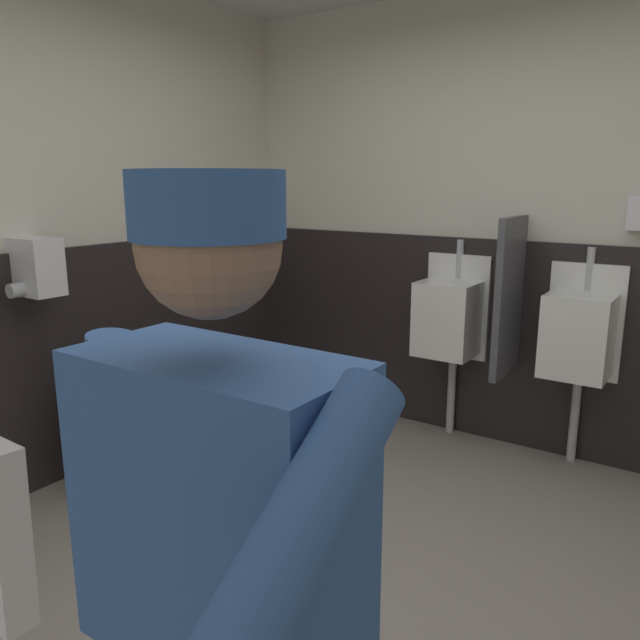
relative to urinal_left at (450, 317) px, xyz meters
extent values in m
cube|color=gray|center=(0.35, -1.72, -0.80)|extent=(4.34, 4.36, 0.04)
cube|color=beige|center=(0.35, 0.22, 0.56)|extent=(4.34, 0.12, 2.67)
cube|color=beige|center=(-1.58, -1.72, 0.56)|extent=(0.12, 4.36, 2.67)
cube|color=black|center=(0.35, 0.14, -0.15)|extent=(3.74, 0.03, 1.25)
cube|color=black|center=(-1.50, -1.72, -0.15)|extent=(0.03, 3.76, 1.25)
cube|color=white|center=(0.00, 0.13, 0.05)|extent=(0.40, 0.05, 0.65)
cube|color=white|center=(0.00, -0.04, 0.00)|extent=(0.34, 0.30, 0.45)
cylinder|color=#B7BABF|center=(0.00, 0.12, 0.34)|extent=(0.04, 0.04, 0.24)
cylinder|color=#B7BABF|center=(0.00, 0.09, -0.50)|extent=(0.05, 0.05, 0.55)
cube|color=white|center=(0.75, 0.13, 0.05)|extent=(0.40, 0.05, 0.65)
cube|color=white|center=(0.75, -0.04, 0.00)|extent=(0.34, 0.30, 0.45)
cylinder|color=#B7BABF|center=(0.75, 0.12, 0.34)|extent=(0.04, 0.04, 0.24)
cylinder|color=#B7BABF|center=(0.75, 0.09, -0.50)|extent=(0.05, 0.05, 0.55)
cube|color=#4C4C51|center=(0.37, -0.07, 0.17)|extent=(0.04, 0.40, 0.90)
cube|color=#335999|center=(0.77, -2.83, 0.29)|extent=(0.48, 0.24, 0.52)
cylinder|color=#335999|center=(0.48, -2.83, 0.28)|extent=(0.17, 0.09, 0.56)
cylinder|color=#335999|center=(1.05, -3.05, 0.40)|extent=(0.09, 0.50, 0.39)
sphere|color=#8C664C|center=(0.77, -2.83, 0.73)|extent=(0.22, 0.22, 0.22)
cylinder|color=#335999|center=(0.77, -2.83, 0.79)|extent=(0.23, 0.23, 0.10)
cylinder|color=#38383D|center=(-1.17, -1.56, -0.44)|extent=(0.40, 0.40, 0.68)
cube|color=silver|center=(-1.40, -1.80, 0.41)|extent=(0.24, 0.16, 0.28)
cylinder|color=#B7BABF|center=(-1.40, -1.90, 0.31)|extent=(0.07, 0.10, 0.07)
cube|color=silver|center=(0.96, 0.12, 0.65)|extent=(0.10, 0.07, 0.18)
camera|label=1|loc=(1.42, -3.50, 0.82)|focal=34.83mm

